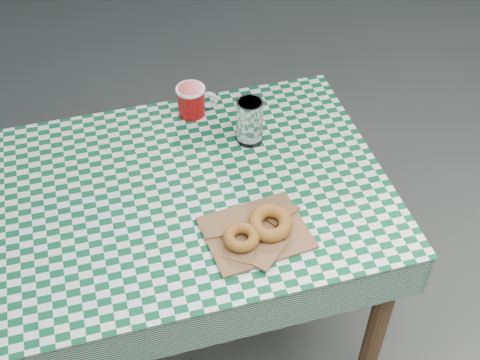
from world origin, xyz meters
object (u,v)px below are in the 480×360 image
paper_bag (256,232)px  drinking_glass (250,121)px  table (180,275)px  coffee_mug (191,101)px

paper_bag → drinking_glass: bearing=69.6°
table → coffee_mug: bearing=67.9°
table → paper_bag: bearing=-48.1°
paper_bag → drinking_glass: drinking_glass is taller
coffee_mug → table: bearing=-100.8°
paper_bag → coffee_mug: bearing=88.8°
drinking_glass → coffee_mug: bearing=122.3°
table → coffee_mug: 0.56m
table → drinking_glass: size_ratio=8.31×
paper_bag → drinking_glass: 0.38m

